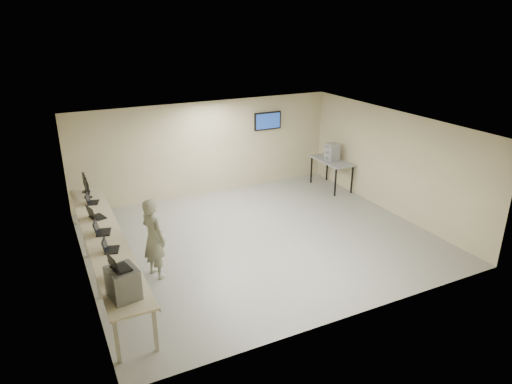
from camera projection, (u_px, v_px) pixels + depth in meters
name	position (u px, v px, depth m)	size (l,w,h in m)	color
room	(260.00, 183.00, 10.72)	(8.01, 7.01, 2.81)	gray
workbench	(104.00, 238.00, 9.39)	(0.76, 6.00, 0.90)	beige
equipment_box	(123.00, 283.00, 7.19)	(0.43, 0.49, 0.51)	slate
laptop_on_box	(117.00, 266.00, 7.06)	(0.35, 0.39, 0.26)	black
laptop_0	(119.00, 273.00, 7.81)	(0.36, 0.41, 0.29)	black
laptop_1	(109.00, 248.00, 8.68)	(0.37, 0.40, 0.27)	black
laptop_2	(100.00, 230.00, 9.38)	(0.40, 0.43, 0.29)	black
laptop_3	(95.00, 215.00, 10.09)	(0.40, 0.43, 0.29)	black
laptop_4	(91.00, 201.00, 10.89)	(0.35, 0.38, 0.25)	black
monitor_near	(87.00, 188.00, 11.16)	(0.19, 0.44, 0.43)	black
monitor_far	(85.00, 182.00, 11.51)	(0.21, 0.47, 0.46)	black
soldier	(154.00, 238.00, 9.27)	(0.63, 0.41, 1.73)	gray
side_table	(332.00, 162.00, 14.16)	(0.71, 1.52, 0.91)	gray
storage_bins	(332.00, 152.00, 14.03)	(0.33, 0.37, 0.53)	#9C9FA3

